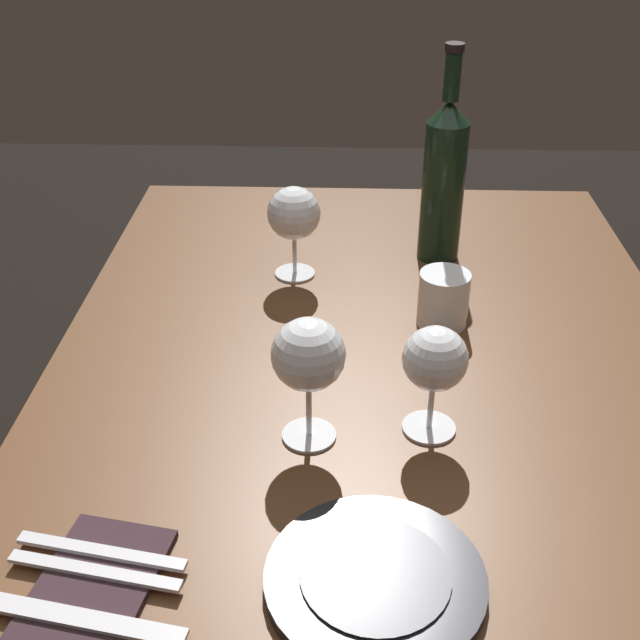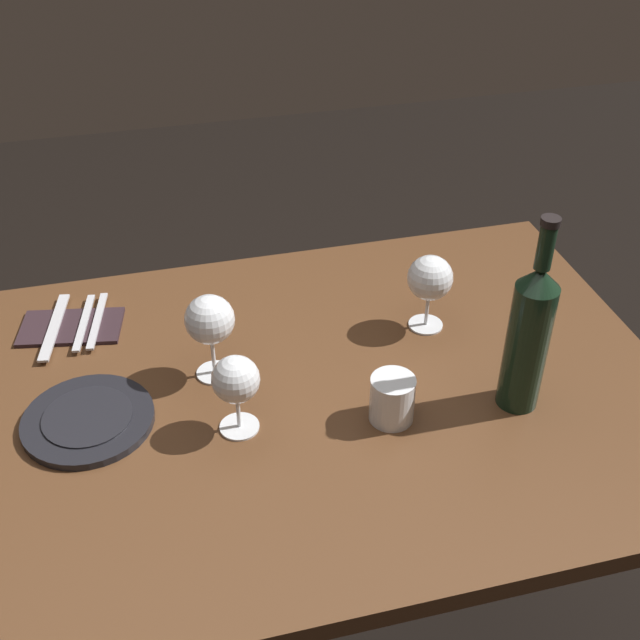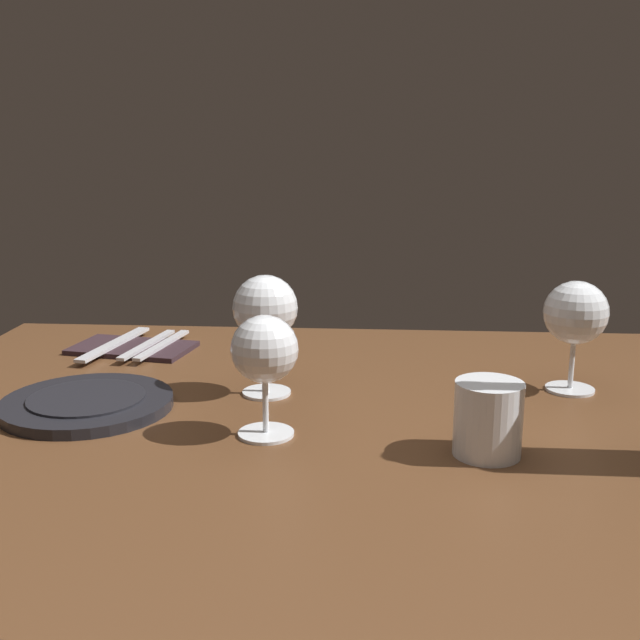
# 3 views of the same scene
# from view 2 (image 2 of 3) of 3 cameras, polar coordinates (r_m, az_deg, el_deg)

# --- Properties ---
(ground_plane) EXTENTS (6.00, 6.00, 0.00)m
(ground_plane) POSITION_cam_2_polar(r_m,az_deg,el_deg) (1.97, -0.96, -21.34)
(ground_plane) COLOR black
(dining_table) EXTENTS (1.30, 0.90, 0.74)m
(dining_table) POSITION_cam_2_polar(r_m,az_deg,el_deg) (1.46, -1.21, -7.64)
(dining_table) COLOR #56351E
(dining_table) RESTS_ON ground
(wine_glass_left) EXTENTS (0.09, 0.09, 0.15)m
(wine_glass_left) POSITION_cam_2_polar(r_m,az_deg,el_deg) (1.50, 7.82, 2.89)
(wine_glass_left) COLOR white
(wine_glass_left) RESTS_ON dining_table
(wine_glass_right) EXTENTS (0.08, 0.08, 0.14)m
(wine_glass_right) POSITION_cam_2_polar(r_m,az_deg,el_deg) (1.27, -6.00, -4.36)
(wine_glass_right) COLOR white
(wine_glass_right) RESTS_ON dining_table
(wine_glass_centre) EXTENTS (0.09, 0.09, 0.16)m
(wine_glass_centre) POSITION_cam_2_polar(r_m,az_deg,el_deg) (1.38, -7.84, -0.07)
(wine_glass_centre) COLOR white
(wine_glass_centre) RESTS_ON dining_table
(wine_bottle) EXTENTS (0.07, 0.07, 0.36)m
(wine_bottle) POSITION_cam_2_polar(r_m,az_deg,el_deg) (1.33, 14.60, -1.03)
(wine_bottle) COLOR black
(wine_bottle) RESTS_ON dining_table
(water_tumbler) EXTENTS (0.07, 0.07, 0.08)m
(water_tumbler) POSITION_cam_2_polar(r_m,az_deg,el_deg) (1.33, 5.13, -5.76)
(water_tumbler) COLOR white
(water_tumbler) RESTS_ON dining_table
(dinner_plate) EXTENTS (0.22, 0.22, 0.02)m
(dinner_plate) POSITION_cam_2_polar(r_m,az_deg,el_deg) (1.39, -16.15, -6.81)
(dinner_plate) COLOR black
(dinner_plate) RESTS_ON dining_table
(folded_napkin) EXTENTS (0.21, 0.14, 0.01)m
(folded_napkin) POSITION_cam_2_polar(r_m,az_deg,el_deg) (1.61, -17.26, -0.48)
(folded_napkin) COLOR #2D1E23
(folded_napkin) RESTS_ON dining_table
(fork_inner) EXTENTS (0.05, 0.18, 0.00)m
(fork_inner) POSITION_cam_2_polar(r_m,az_deg,el_deg) (1.60, -16.42, -0.17)
(fork_inner) COLOR silver
(fork_inner) RESTS_ON folded_napkin
(fork_outer) EXTENTS (0.05, 0.18, 0.00)m
(fork_outer) POSITION_cam_2_polar(r_m,az_deg,el_deg) (1.60, -15.54, -0.04)
(fork_outer) COLOR silver
(fork_outer) RESTS_ON folded_napkin
(table_knife) EXTENTS (0.06, 0.21, 0.00)m
(table_knife) POSITION_cam_2_polar(r_m,az_deg,el_deg) (1.61, -18.35, -0.45)
(table_knife) COLOR silver
(table_knife) RESTS_ON folded_napkin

